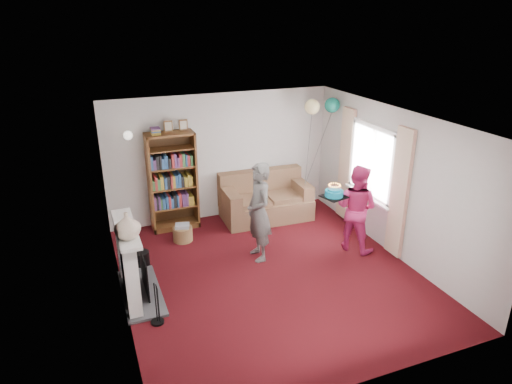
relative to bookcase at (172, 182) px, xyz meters
name	(u,v)px	position (x,y,z in m)	size (l,w,h in m)	color
ground	(270,274)	(1.04, -2.30, -0.92)	(5.00, 5.00, 0.00)	black
wall_back	(221,156)	(1.04, 0.21, 0.33)	(4.50, 0.02, 2.50)	silver
wall_left	(115,226)	(-1.22, -2.30, 0.33)	(0.02, 5.00, 2.50)	silver
wall_right	(395,183)	(3.30, -2.30, 0.33)	(0.02, 5.00, 2.50)	silver
ceiling	(272,120)	(1.04, -2.30, 1.58)	(4.50, 5.00, 0.01)	white
fireplace	(132,265)	(-1.05, -2.11, -0.41)	(0.55, 1.80, 1.12)	#3F3F42
window_bay	(371,175)	(3.24, -1.70, 0.28)	(0.14, 2.02, 2.20)	white
wall_sconce	(128,135)	(-0.71, 0.06, 0.96)	(0.16, 0.23, 0.16)	gold
bookcase	(172,182)	(0.00, 0.00, 0.00)	(0.89, 0.42, 2.09)	#472B14
sofa	(265,201)	(1.81, -0.23, -0.58)	(1.75, 0.93, 0.93)	brown
wicker_basket	(183,233)	(0.00, -0.66, -0.78)	(0.36, 0.36, 0.33)	olive
person_striped	(259,212)	(1.07, -1.73, -0.08)	(0.62, 0.40, 1.69)	black
person_magenta	(356,208)	(2.75, -2.04, -0.15)	(0.75, 0.59, 1.55)	#C92868
birthday_cake	(334,193)	(2.29, -2.05, 0.19)	(0.36, 0.36, 0.22)	black
balloons	(322,106)	(2.94, -0.37, 1.30)	(0.75, 0.30, 1.70)	#3F3F3F
mantel_vase	(127,225)	(-1.08, -2.45, 0.38)	(0.35, 0.35, 0.36)	beige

